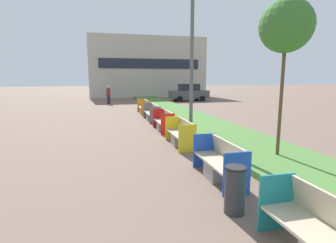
{
  "coord_description": "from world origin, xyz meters",
  "views": [
    {
      "loc": [
        -1.71,
        1.25,
        2.43
      ],
      "look_at": [
        0.9,
        12.08,
        0.6
      ],
      "focal_mm": 28.0,
      "sensor_mm": 36.0,
      "label": 1
    }
  ],
  "objects_px": {
    "bench_blue_frame": "(219,165)",
    "bench_yellow_frame": "(180,136)",
    "bench_grey_frame": "(152,114)",
    "sapling_tree_near": "(286,27)",
    "street_lamp_post": "(192,28)",
    "pedestrian_walking": "(108,95)",
    "parked_car_distant": "(189,93)",
    "litter_bin": "(235,190)",
    "bench_orange_frame": "(144,108)",
    "bench_red_frame": "(164,123)"
  },
  "relations": [
    {
      "from": "bench_blue_frame",
      "to": "bench_yellow_frame",
      "type": "relative_size",
      "value": 1.0
    },
    {
      "from": "bench_grey_frame",
      "to": "sapling_tree_near",
      "type": "relative_size",
      "value": 0.52
    },
    {
      "from": "bench_grey_frame",
      "to": "street_lamp_post",
      "type": "relative_size",
      "value": 0.31
    },
    {
      "from": "sapling_tree_near",
      "to": "pedestrian_walking",
      "type": "xyz_separation_m",
      "value": [
        -4.64,
        19.23,
        -2.95
      ]
    },
    {
      "from": "bench_yellow_frame",
      "to": "sapling_tree_near",
      "type": "xyz_separation_m",
      "value": [
        2.33,
        -2.4,
        3.5
      ]
    },
    {
      "from": "parked_car_distant",
      "to": "bench_blue_frame",
      "type": "bearing_deg",
      "value": -105.32
    },
    {
      "from": "street_lamp_post",
      "to": "parked_car_distant",
      "type": "distance_m",
      "value": 18.99
    },
    {
      "from": "litter_bin",
      "to": "bench_grey_frame",
      "type": "bearing_deg",
      "value": 87.76
    },
    {
      "from": "bench_blue_frame",
      "to": "bench_yellow_frame",
      "type": "height_order",
      "value": "same"
    },
    {
      "from": "bench_yellow_frame",
      "to": "parked_car_distant",
      "type": "distance_m",
      "value": 19.51
    },
    {
      "from": "litter_bin",
      "to": "pedestrian_walking",
      "type": "xyz_separation_m",
      "value": [
        -1.89,
        21.79,
        0.47
      ]
    },
    {
      "from": "bench_yellow_frame",
      "to": "bench_orange_frame",
      "type": "bearing_deg",
      "value": 89.99
    },
    {
      "from": "bench_grey_frame",
      "to": "litter_bin",
      "type": "bearing_deg",
      "value": -92.24
    },
    {
      "from": "sapling_tree_near",
      "to": "parked_car_distant",
      "type": "relative_size",
      "value": 1.09
    },
    {
      "from": "bench_yellow_frame",
      "to": "bench_orange_frame",
      "type": "xyz_separation_m",
      "value": [
        0.0,
        9.21,
        0.0
      ]
    },
    {
      "from": "bench_grey_frame",
      "to": "bench_orange_frame",
      "type": "bearing_deg",
      "value": 90.08
    },
    {
      "from": "bench_yellow_frame",
      "to": "street_lamp_post",
      "type": "xyz_separation_m",
      "value": [
        0.61,
        0.66,
        3.93
      ]
    },
    {
      "from": "litter_bin",
      "to": "bench_orange_frame",
      "type": "bearing_deg",
      "value": 88.29
    },
    {
      "from": "bench_orange_frame",
      "to": "parked_car_distant",
      "type": "height_order",
      "value": "parked_car_distant"
    },
    {
      "from": "bench_orange_frame",
      "to": "parked_car_distant",
      "type": "distance_m",
      "value": 11.21
    },
    {
      "from": "pedestrian_walking",
      "to": "bench_grey_frame",
      "type": "bearing_deg",
      "value": -77.96
    },
    {
      "from": "bench_red_frame",
      "to": "parked_car_distant",
      "type": "height_order",
      "value": "parked_car_distant"
    },
    {
      "from": "bench_red_frame",
      "to": "litter_bin",
      "type": "distance_m",
      "value": 7.75
    },
    {
      "from": "bench_orange_frame",
      "to": "bench_grey_frame",
      "type": "bearing_deg",
      "value": -89.92
    },
    {
      "from": "parked_car_distant",
      "to": "street_lamp_post",
      "type": "bearing_deg",
      "value": -106.94
    },
    {
      "from": "bench_blue_frame",
      "to": "parked_car_distant",
      "type": "relative_size",
      "value": 0.45
    },
    {
      "from": "bench_blue_frame",
      "to": "sapling_tree_near",
      "type": "height_order",
      "value": "sapling_tree_near"
    },
    {
      "from": "bench_orange_frame",
      "to": "sapling_tree_near",
      "type": "bearing_deg",
      "value": -78.65
    },
    {
      "from": "bench_red_frame",
      "to": "street_lamp_post",
      "type": "relative_size",
      "value": 0.24
    },
    {
      "from": "bench_blue_frame",
      "to": "bench_grey_frame",
      "type": "distance_m",
      "value": 9.33
    },
    {
      "from": "bench_blue_frame",
      "to": "pedestrian_walking",
      "type": "bearing_deg",
      "value": 96.53
    },
    {
      "from": "bench_grey_frame",
      "to": "pedestrian_walking",
      "type": "relative_size",
      "value": 1.36
    },
    {
      "from": "bench_blue_frame",
      "to": "bench_orange_frame",
      "type": "height_order",
      "value": "same"
    },
    {
      "from": "bench_blue_frame",
      "to": "street_lamp_post",
      "type": "xyz_separation_m",
      "value": [
        0.61,
        4.03,
        3.93
      ]
    },
    {
      "from": "bench_grey_frame",
      "to": "bench_orange_frame",
      "type": "height_order",
      "value": "same"
    },
    {
      "from": "pedestrian_walking",
      "to": "parked_car_distant",
      "type": "relative_size",
      "value": 0.42
    },
    {
      "from": "bench_yellow_frame",
      "to": "parked_car_distant",
      "type": "bearing_deg",
      "value": 71.12
    },
    {
      "from": "street_lamp_post",
      "to": "pedestrian_walking",
      "type": "height_order",
      "value": "street_lamp_post"
    },
    {
      "from": "pedestrian_walking",
      "to": "parked_car_distant",
      "type": "height_order",
      "value": "parked_car_distant"
    },
    {
      "from": "bench_red_frame",
      "to": "sapling_tree_near",
      "type": "height_order",
      "value": "sapling_tree_near"
    },
    {
      "from": "litter_bin",
      "to": "parked_car_distant",
      "type": "height_order",
      "value": "parked_car_distant"
    },
    {
      "from": "bench_grey_frame",
      "to": "bench_orange_frame",
      "type": "relative_size",
      "value": 1.2
    },
    {
      "from": "bench_red_frame",
      "to": "street_lamp_post",
      "type": "height_order",
      "value": "street_lamp_post"
    },
    {
      "from": "litter_bin",
      "to": "street_lamp_post",
      "type": "bearing_deg",
      "value": 79.55
    },
    {
      "from": "bench_blue_frame",
      "to": "street_lamp_post",
      "type": "bearing_deg",
      "value": 81.33
    },
    {
      "from": "bench_grey_frame",
      "to": "bench_orange_frame",
      "type": "xyz_separation_m",
      "value": [
        -0.0,
        3.25,
        -0.01
      ]
    },
    {
      "from": "bench_grey_frame",
      "to": "litter_bin",
      "type": "xyz_separation_m",
      "value": [
        -0.43,
        -10.91,
        0.07
      ]
    },
    {
      "from": "bench_grey_frame",
      "to": "street_lamp_post",
      "type": "height_order",
      "value": "street_lamp_post"
    },
    {
      "from": "street_lamp_post",
      "to": "parked_car_distant",
      "type": "xyz_separation_m",
      "value": [
        5.7,
        17.8,
        -3.38
      ]
    },
    {
      "from": "bench_blue_frame",
      "to": "street_lamp_post",
      "type": "distance_m",
      "value": 5.67
    }
  ]
}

